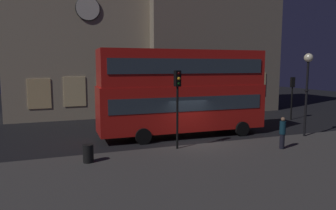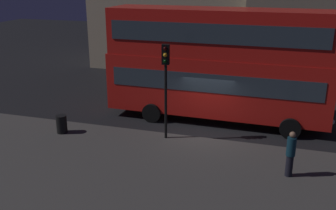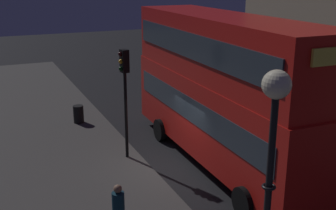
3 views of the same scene
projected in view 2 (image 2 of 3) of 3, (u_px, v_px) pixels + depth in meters
The scene contains 6 objects.
ground_plane at pixel (204, 134), 18.12m from camera, with size 80.00×80.00×0.00m, color black.
sidewalk_slab at pixel (172, 190), 13.32m from camera, with size 44.00×9.23×0.12m, color #423F3D.
double_decker_bus at pixel (217, 61), 18.92m from camera, with size 11.09×3.01×5.60m.
traffic_light_near_kerb at pixel (166, 72), 16.43m from camera, with size 0.36×0.38×4.24m.
pedestrian at pixel (291, 153), 13.85m from camera, with size 0.33×0.33×1.74m.
litter_bin at pixel (62, 124), 17.86m from camera, with size 0.49×0.49×0.84m, color black.
Camera 2 is at (3.25, -16.49, 7.12)m, focal length 41.20 mm.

